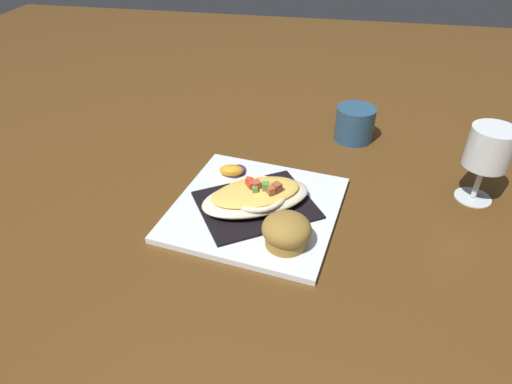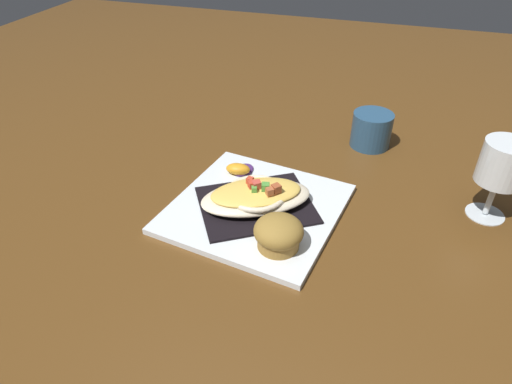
% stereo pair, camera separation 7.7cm
% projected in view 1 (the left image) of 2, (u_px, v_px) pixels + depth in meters
% --- Properties ---
extents(ground_plane, '(2.60, 2.60, 0.00)m').
position_uv_depth(ground_plane, '(256.00, 211.00, 0.80)').
color(ground_plane, '#583716').
extents(square_plate, '(0.32, 0.32, 0.01)m').
position_uv_depth(square_plate, '(256.00, 208.00, 0.79)').
color(square_plate, white).
rests_on(square_plate, ground_plane).
extents(folded_napkin, '(0.25, 0.23, 0.00)m').
position_uv_depth(folded_napkin, '(256.00, 205.00, 0.79)').
color(folded_napkin, black).
rests_on(folded_napkin, square_plate).
extents(gratin_dish, '(0.22, 0.19, 0.05)m').
position_uv_depth(gratin_dish, '(256.00, 195.00, 0.78)').
color(gratin_dish, '#F1E1C0').
rests_on(gratin_dish, folded_napkin).
extents(muffin, '(0.08, 0.08, 0.05)m').
position_uv_depth(muffin, '(286.00, 231.00, 0.69)').
color(muffin, olive).
rests_on(muffin, square_plate).
extents(orange_garnish, '(0.05, 0.06, 0.02)m').
position_uv_depth(orange_garnish, '(233.00, 171.00, 0.87)').
color(orange_garnish, '#4A286A').
rests_on(orange_garnish, square_plate).
extents(coffee_mug, '(0.09, 0.11, 0.08)m').
position_uv_depth(coffee_mug, '(355.00, 125.00, 0.99)').
color(coffee_mug, '#294E6F').
rests_on(coffee_mug, ground_plane).
extents(stemmed_glass, '(0.08, 0.08, 0.14)m').
position_uv_depth(stemmed_glass, '(489.00, 152.00, 0.77)').
color(stemmed_glass, white).
rests_on(stemmed_glass, ground_plane).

